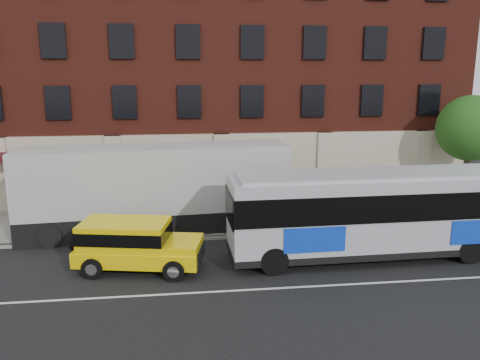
{
  "coord_description": "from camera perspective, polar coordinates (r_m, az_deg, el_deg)",
  "views": [
    {
      "loc": [
        -2.3,
        -15.35,
        7.63
      ],
      "look_at": [
        0.27,
        5.5,
        2.89
      ],
      "focal_mm": 36.39,
      "sensor_mm": 36.0,
      "label": 1
    }
  ],
  "objects": [
    {
      "name": "ground",
      "position": [
        17.29,
        1.37,
        -13.47
      ],
      "size": [
        120.0,
        120.0,
        0.0
      ],
      "primitive_type": "plane",
      "color": "black",
      "rests_on": "ground"
    },
    {
      "name": "sidewalk",
      "position": [
        25.6,
        -1.58,
        -4.46
      ],
      "size": [
        60.0,
        6.0,
        0.15
      ],
      "primitive_type": "cube",
      "color": "gray",
      "rests_on": "ground"
    },
    {
      "name": "kerb",
      "position": [
        22.76,
        -0.85,
        -6.68
      ],
      "size": [
        60.0,
        0.25,
        0.15
      ],
      "primitive_type": "cube",
      "color": "gray",
      "rests_on": "ground"
    },
    {
      "name": "lane_line",
      "position": [
        17.74,
        1.13,
        -12.75
      ],
      "size": [
        60.0,
        0.12,
        0.01
      ],
      "primitive_type": "cube",
      "color": "silver",
      "rests_on": "ground"
    },
    {
      "name": "building",
      "position": [
        32.35,
        -3.05,
        12.61
      ],
      "size": [
        30.0,
        12.1,
        15.0
      ],
      "color": "#5B1F15",
      "rests_on": "sidewalk"
    },
    {
      "name": "sign_pole",
      "position": [
        23.21,
        -22.3,
        -3.71
      ],
      "size": [
        0.3,
        0.2,
        2.5
      ],
      "color": "slate",
      "rests_on": "ground"
    },
    {
      "name": "street_tree",
      "position": [
        29.63,
        25.44,
        5.24
      ],
      "size": [
        3.6,
        3.6,
        6.2
      ],
      "color": "#38271C",
      "rests_on": "sidewalk"
    },
    {
      "name": "city_bus",
      "position": [
        21.03,
        16.93,
        -3.4
      ],
      "size": [
        13.24,
        3.06,
        3.61
      ],
      "color": "#ABAEB6",
      "rests_on": "ground"
    },
    {
      "name": "yellow_suv",
      "position": [
        19.48,
        -12.42,
        -7.14
      ],
      "size": [
        5.22,
        2.95,
        1.94
      ],
      "color": "yellow",
      "rests_on": "ground"
    },
    {
      "name": "shipping_container",
      "position": [
        23.44,
        -9.84,
        -1.21
      ],
      "size": [
        12.7,
        3.51,
        4.18
      ],
      "color": "black",
      "rests_on": "ground"
    }
  ]
}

